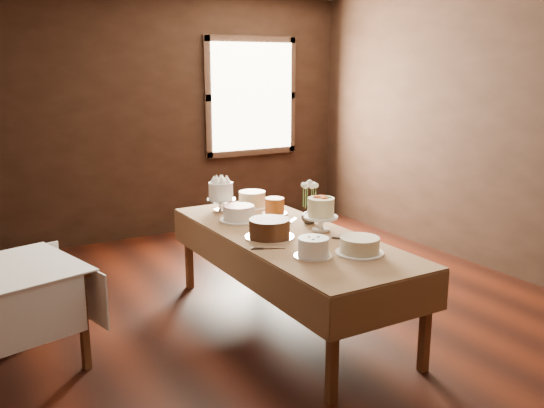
{
  "coord_description": "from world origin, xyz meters",
  "views": [
    {
      "loc": [
        -2.19,
        -3.59,
        1.98
      ],
      "look_at": [
        0.0,
        0.2,
        0.95
      ],
      "focal_mm": 38.97,
      "sensor_mm": 36.0,
      "label": 1
    }
  ],
  "objects": [
    {
      "name": "floor",
      "position": [
        0.0,
        0.0,
        0.0
      ],
      "size": [
        5.0,
        6.0,
        0.01
      ],
      "primitive_type": "cube",
      "color": "black",
      "rests_on": "ground"
    },
    {
      "name": "wall_back",
      "position": [
        0.0,
        3.0,
        1.4
      ],
      "size": [
        5.0,
        0.02,
        2.8
      ],
      "primitive_type": "cube",
      "color": "black",
      "rests_on": "ground"
    },
    {
      "name": "wall_right",
      "position": [
        2.5,
        0.0,
        1.4
      ],
      "size": [
        0.02,
        6.0,
        2.8
      ],
      "primitive_type": "cube",
      "color": "black",
      "rests_on": "ground"
    },
    {
      "name": "window",
      "position": [
        1.3,
        2.94,
        1.6
      ],
      "size": [
        1.1,
        0.05,
        1.3
      ],
      "primitive_type": "cube",
      "color": "#FFEABF",
      "rests_on": "wall_back"
    },
    {
      "name": "display_table",
      "position": [
        0.08,
        0.09,
        0.68
      ],
      "size": [
        0.94,
        2.37,
        0.73
      ],
      "rotation": [
        0.0,
        0.0,
        0.01
      ],
      "color": "#50311E",
      "rests_on": "ground"
    },
    {
      "name": "side_table",
      "position": [
        -1.86,
        0.38,
        0.62
      ],
      "size": [
        1.02,
        1.02,
        0.7
      ],
      "rotation": [
        0.0,
        0.0,
        0.25
      ],
      "color": "#50311E",
      "rests_on": "ground"
    },
    {
      "name": "cake_meringue",
      "position": [
        -0.06,
        0.99,
        0.85
      ],
      "size": [
        0.27,
        0.27,
        0.27
      ],
      "color": "silver",
      "rests_on": "display_table"
    },
    {
      "name": "cake_speckled",
      "position": [
        0.25,
        1.0,
        0.8
      ],
      "size": [
        0.32,
        0.32,
        0.14
      ],
      "color": "white",
      "rests_on": "display_table"
    },
    {
      "name": "cake_lattice",
      "position": [
        -0.07,
        0.62,
        0.79
      ],
      "size": [
        0.32,
        0.32,
        0.12
      ],
      "color": "white",
      "rests_on": "display_table"
    },
    {
      "name": "cake_caramel",
      "position": [
        0.29,
        0.66,
        0.8
      ],
      "size": [
        0.22,
        0.22,
        0.14
      ],
      "color": "white",
      "rests_on": "display_table"
    },
    {
      "name": "cake_chocolate",
      "position": [
        -0.1,
        0.07,
        0.8
      ],
      "size": [
        0.42,
        0.42,
        0.14
      ],
      "color": "silver",
      "rests_on": "display_table"
    },
    {
      "name": "cake_flowers",
      "position": [
        0.34,
        0.04,
        0.85
      ],
      "size": [
        0.27,
        0.27,
        0.27
      ],
      "color": "white",
      "rests_on": "display_table"
    },
    {
      "name": "cake_swirl",
      "position": [
        -0.07,
        -0.47,
        0.79
      ],
      "size": [
        0.26,
        0.26,
        0.13
      ],
      "color": "silver",
      "rests_on": "display_table"
    },
    {
      "name": "cake_cream",
      "position": [
        0.24,
        -0.57,
        0.79
      ],
      "size": [
        0.36,
        0.36,
        0.12
      ],
      "color": "white",
      "rests_on": "display_table"
    },
    {
      "name": "cake_server_a",
      "position": [
        0.17,
        -0.16,
        0.73
      ],
      "size": [
        0.24,
        0.05,
        0.01
      ],
      "primitive_type": "cube",
      "rotation": [
        0.0,
        0.0,
        0.12
      ],
      "color": "silver",
      "rests_on": "display_table"
    },
    {
      "name": "cake_server_b",
      "position": [
        0.4,
        -0.3,
        0.73
      ],
      "size": [
        0.18,
        0.2,
        0.01
      ],
      "primitive_type": "cube",
      "rotation": [
        0.0,
        0.0,
        -0.85
      ],
      "color": "silver",
      "rests_on": "display_table"
    },
    {
      "name": "cake_server_c",
      "position": [
        0.06,
        0.36,
        0.73
      ],
      "size": [
        0.1,
        0.24,
        0.01
      ],
      "primitive_type": "cube",
      "rotation": [
        0.0,
        0.0,
        1.88
      ],
      "color": "silver",
      "rests_on": "display_table"
    },
    {
      "name": "cake_server_d",
      "position": [
        0.32,
        0.4,
        0.73
      ],
      "size": [
        0.2,
        0.18,
        0.01
      ],
      "primitive_type": "cube",
      "rotation": [
        0.0,
        0.0,
        0.71
      ],
      "color": "silver",
      "rests_on": "display_table"
    },
    {
      "name": "cake_server_e",
      "position": [
        -0.21,
        -0.19,
        0.73
      ],
      "size": [
        0.23,
        0.13,
        0.01
      ],
      "primitive_type": "cube",
      "rotation": [
        0.0,
        0.0,
        -0.46
      ],
      "color": "silver",
      "rests_on": "display_table"
    },
    {
      "name": "flower_vase",
      "position": [
        0.38,
        0.26,
        0.8
      ],
      "size": [
        0.18,
        0.18,
        0.14
      ],
      "primitive_type": "imported",
      "rotation": [
        0.0,
        0.0,
        0.83
      ],
      "color": "#2D2823",
      "rests_on": "display_table"
    },
    {
      "name": "flower_bouquet",
      "position": [
        0.38,
        0.26,
        0.99
      ],
      "size": [
        0.14,
        0.14,
        0.2
      ],
      "primitive_type": null,
      "color": "white",
      "rests_on": "flower_vase"
    }
  ]
}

